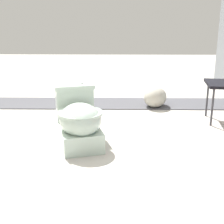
# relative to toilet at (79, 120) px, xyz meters

# --- Properties ---
(ground_plane) EXTENTS (14.00, 14.00, 0.00)m
(ground_plane) POSITION_rel_toilet_xyz_m (-0.03, -0.25, -0.22)
(ground_plane) COLOR #B7B2A8
(gravel_strip) EXTENTS (0.56, 8.00, 0.01)m
(gravel_strip) POSITION_rel_toilet_xyz_m (-1.36, 0.25, -0.21)
(gravel_strip) COLOR #4C4C51
(gravel_strip) RESTS_ON ground
(toilet) EXTENTS (0.71, 0.53, 0.52)m
(toilet) POSITION_rel_toilet_xyz_m (0.00, 0.00, 0.00)
(toilet) COLOR #B2C6B7
(toilet) RESTS_ON ground
(boulder_far) EXTENTS (0.43, 0.41, 0.26)m
(boulder_far) POSITION_rel_toilet_xyz_m (-1.22, 0.83, -0.09)
(boulder_far) COLOR #ADA899
(boulder_far) RESTS_ON ground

